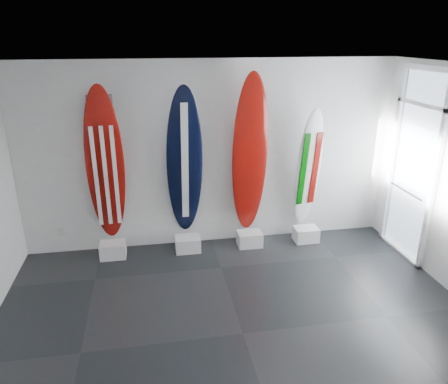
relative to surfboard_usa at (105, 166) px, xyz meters
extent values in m
plane|color=black|center=(1.63, -2.28, -1.47)|extent=(6.00, 6.00, 0.00)
plane|color=white|center=(1.63, -2.28, 1.53)|extent=(6.00, 6.00, 0.00)
plane|color=silver|center=(1.63, 0.22, 0.03)|extent=(6.00, 0.00, 6.00)
cube|color=white|center=(0.00, -0.10, -1.35)|extent=(0.40, 0.30, 0.24)
ellipsoid|color=maroon|center=(0.00, 0.00, 0.00)|extent=(0.60, 0.47, 2.48)
cube|color=white|center=(1.19, -0.10, -1.35)|extent=(0.40, 0.30, 0.24)
ellipsoid|color=black|center=(1.19, 0.00, -0.02)|extent=(0.56, 0.50, 2.45)
cube|color=white|center=(2.22, -0.10, -1.35)|extent=(0.40, 0.30, 0.24)
ellipsoid|color=maroon|center=(2.22, 0.00, 0.07)|extent=(0.61, 0.31, 2.60)
cube|color=white|center=(3.21, -0.10, -1.35)|extent=(0.40, 0.30, 0.24)
ellipsoid|color=white|center=(3.21, 0.00, -0.21)|extent=(0.51, 0.39, 2.05)
cube|color=silver|center=(-0.82, 0.20, -1.12)|extent=(0.09, 0.02, 0.13)
camera|label=1|loc=(0.69, -6.29, 1.85)|focal=34.00mm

